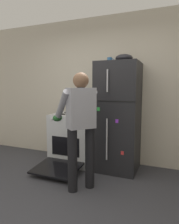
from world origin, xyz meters
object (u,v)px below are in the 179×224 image
red_pot (80,111)px  coffee_mug (110,60)px  refrigerator (118,117)px  person_cook (80,121)px  stove_range (73,139)px  mixing_bowl (124,58)px

red_pot → coffee_mug: 1.01m
refrigerator → person_cook: 0.92m
person_cook → coffee_mug: 1.30m
coffee_mug → refrigerator: bearing=-15.8°
stove_range → person_cook: bearing=-57.6°
stove_range → person_cook: person_cook is taller
stove_range → coffee_mug: bearing=5.8°
refrigerator → coffee_mug: coffee_mug is taller
person_cook → mixing_bowl: 1.32m
coffee_mug → mixing_bowl: bearing=-11.0°
refrigerator → stove_range: size_ratio=1.48×
person_cook → coffee_mug: bearing=81.8°
mixing_bowl → person_cook: bearing=-114.2°
coffee_mug → mixing_bowl: size_ratio=0.40×
stove_range → red_pot: (0.16, -0.03, 0.54)m
red_pot → mixing_bowl: bearing=3.7°
person_cook → red_pot: size_ratio=4.57×
stove_range → red_pot: size_ratio=3.50×
coffee_mug → person_cook: bearing=-98.2°
refrigerator → mixing_bowl: bearing=0.2°
refrigerator → person_cook: bearing=-109.6°
person_cook → mixing_bowl: size_ratio=5.74×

